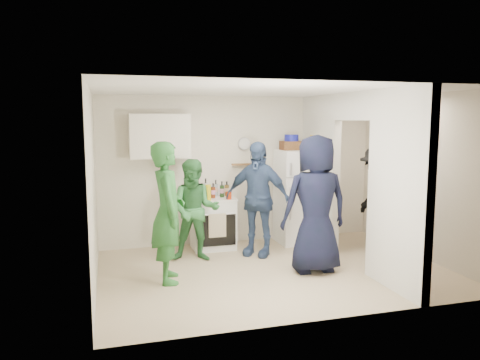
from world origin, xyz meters
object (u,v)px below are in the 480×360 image
object	(u,v)px
yellow_cup_stack_top	(312,143)
person_green_left	(168,212)
stove	(213,223)
person_navy	(316,204)
person_nook	(378,200)
wicker_basket	(291,146)
blue_bowl	(291,138)
person_green_center	(195,210)
person_denim	(257,199)
fridge	(297,197)

from	to	relation	value
yellow_cup_stack_top	person_green_left	distance (m)	3.00
stove	person_navy	bearing A→B (deg)	-54.66
person_nook	wicker_basket	bearing A→B (deg)	-123.13
blue_bowl	person_nook	bearing A→B (deg)	-42.33
wicker_basket	person_navy	bearing A→B (deg)	-99.84
person_green_center	yellow_cup_stack_top	bearing A→B (deg)	26.59
person_navy	person_nook	xyz separation A→B (m)	(1.36, 0.59, -0.10)
person_green_center	person_denim	distance (m)	0.99
stove	blue_bowl	xyz separation A→B (m)	(1.38, 0.02, 1.38)
person_navy	wicker_basket	bearing A→B (deg)	-98.03
wicker_basket	person_nook	size ratio (longest dim) A/B	0.20
wicker_basket	yellow_cup_stack_top	world-z (taller)	yellow_cup_stack_top
yellow_cup_stack_top	person_green_left	size ratio (longest dim) A/B	0.14
person_nook	person_green_left	bearing A→B (deg)	-73.67
fridge	blue_bowl	bearing A→B (deg)	153.43
yellow_cup_stack_top	wicker_basket	bearing A→B (deg)	154.89
person_green_left	person_denim	world-z (taller)	person_green_left
blue_bowl	person_green_left	xyz separation A→B (m)	(-2.28, -1.41, -0.89)
yellow_cup_stack_top	person_green_center	world-z (taller)	yellow_cup_stack_top
fridge	person_denim	size ratio (longest dim) A/B	0.90
person_navy	person_nook	size ratio (longest dim) A/B	1.12
person_navy	person_nook	bearing A→B (deg)	-154.60
person_navy	stove	bearing A→B (deg)	-52.85
person_nook	person_denim	bearing A→B (deg)	-93.03
person_navy	person_nook	distance (m)	1.48
person_green_center	blue_bowl	bearing A→B (deg)	33.15
yellow_cup_stack_top	person_green_center	size ratio (longest dim) A/B	0.16
fridge	stove	bearing A→B (deg)	178.84
person_nook	person_green_center	bearing A→B (deg)	-88.38
stove	yellow_cup_stack_top	bearing A→B (deg)	-4.38
wicker_basket	blue_bowl	size ratio (longest dim) A/B	1.46
wicker_basket	yellow_cup_stack_top	xyz separation A→B (m)	(0.32, -0.15, 0.05)
wicker_basket	person_nook	distance (m)	1.68
person_green_center	person_navy	world-z (taller)	person_navy
wicker_basket	yellow_cup_stack_top	size ratio (longest dim) A/B	1.40
person_green_left	person_navy	size ratio (longest dim) A/B	0.96
yellow_cup_stack_top	person_nook	world-z (taller)	yellow_cup_stack_top
person_green_center	person_navy	size ratio (longest dim) A/B	0.80
fridge	person_nook	size ratio (longest dim) A/B	0.94
wicker_basket	person_green_center	world-z (taller)	wicker_basket
blue_bowl	person_denim	size ratio (longest dim) A/B	0.13
blue_bowl	person_green_left	distance (m)	2.82
fridge	yellow_cup_stack_top	distance (m)	0.96
stove	person_green_left	world-z (taller)	person_green_left
blue_bowl	fridge	bearing A→B (deg)	-26.57
fridge	person_green_left	size ratio (longest dim) A/B	0.87
person_denim	person_green_center	bearing A→B (deg)	-139.39
fridge	yellow_cup_stack_top	size ratio (longest dim) A/B	6.40
fridge	wicker_basket	world-z (taller)	wicker_basket
person_navy	blue_bowl	bearing A→B (deg)	-98.03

